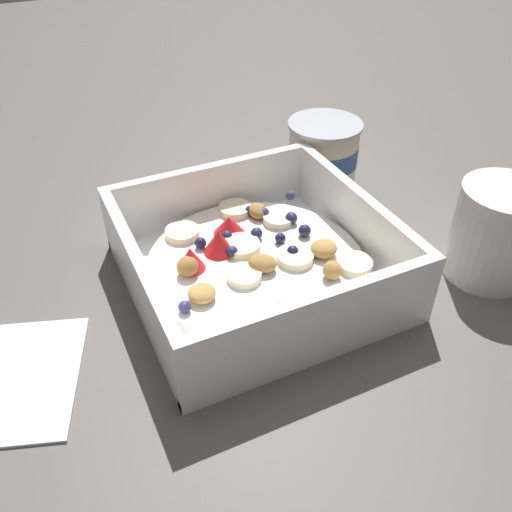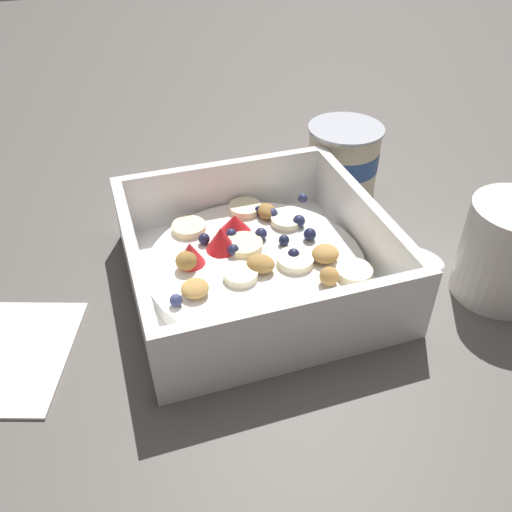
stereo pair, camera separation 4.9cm
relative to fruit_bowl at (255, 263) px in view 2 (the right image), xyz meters
The scene contains 5 objects.
ground_plane 0.03m from the fruit_bowl, 41.59° to the left, with size 2.40×2.40×0.00m, color #56514C.
fruit_bowl is the anchor object (origin of this frame).
spoon 0.15m from the fruit_bowl, ahead, with size 0.10×0.16×0.01m.
yogurt_cup 0.19m from the fruit_bowl, 40.69° to the left, with size 0.08×0.08×0.08m.
coffee_mug 0.22m from the fruit_bowl, 22.04° to the right, with size 0.09×0.10×0.09m.
Camera 2 is at (-0.13, -0.38, 0.33)m, focal length 38.03 mm.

